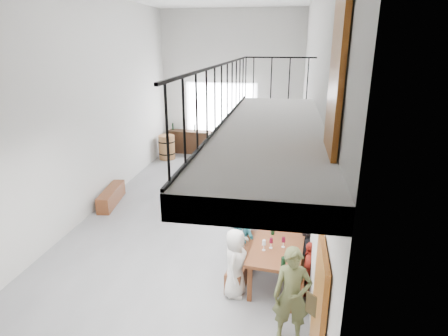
% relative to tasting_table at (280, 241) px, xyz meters
% --- Properties ---
extents(floor, '(12.00, 12.00, 0.00)m').
position_rel_tasting_table_xyz_m(floor, '(-2.20, 2.28, -0.71)').
color(floor, slate).
rests_on(floor, ground).
extents(room_walls, '(12.00, 12.00, 12.00)m').
position_rel_tasting_table_xyz_m(room_walls, '(-2.20, 2.28, 2.85)').
color(room_walls, silver).
rests_on(room_walls, ground).
extents(gateway_portal, '(2.80, 0.08, 2.80)m').
position_rel_tasting_table_xyz_m(gateway_portal, '(-2.60, 8.22, 0.69)').
color(gateway_portal, white).
rests_on(gateway_portal, ground).
extents(right_wall_decor, '(0.07, 8.28, 5.07)m').
position_rel_tasting_table_xyz_m(right_wall_decor, '(0.50, 0.41, 1.04)').
color(right_wall_decor, '#92511B').
rests_on(right_wall_decor, ground).
extents(balcony, '(1.52, 5.62, 4.00)m').
position_rel_tasting_table_xyz_m(balcony, '(-0.22, -0.85, 2.26)').
color(balcony, silver).
rests_on(balcony, ground).
extents(tasting_table, '(1.11, 2.27, 0.79)m').
position_rel_tasting_table_xyz_m(tasting_table, '(0.00, 0.00, 0.00)').
color(tasting_table, brown).
rests_on(tasting_table, ground).
extents(bench_inner, '(0.59, 1.83, 0.42)m').
position_rel_tasting_table_xyz_m(bench_inner, '(-0.63, 0.02, -0.50)').
color(bench_inner, brown).
rests_on(bench_inner, ground).
extents(bench_wall, '(0.45, 2.19, 0.50)m').
position_rel_tasting_table_xyz_m(bench_wall, '(0.37, -0.04, -0.46)').
color(bench_wall, brown).
rests_on(bench_wall, ground).
extents(tableware, '(0.69, 1.46, 0.35)m').
position_rel_tasting_table_xyz_m(tableware, '(0.01, 0.18, 0.22)').
color(tableware, black).
rests_on(tableware, tasting_table).
extents(side_bench, '(0.55, 1.57, 0.43)m').
position_rel_tasting_table_xyz_m(side_bench, '(-4.70, 2.58, -0.49)').
color(side_bench, brown).
rests_on(side_bench, ground).
extents(oak_barrel, '(0.63, 0.63, 0.92)m').
position_rel_tasting_table_xyz_m(oak_barrel, '(-4.51, 6.95, -0.24)').
color(oak_barrel, brown).
rests_on(oak_barrel, ground).
extents(serving_counter, '(1.75, 0.57, 0.91)m').
position_rel_tasting_table_xyz_m(serving_counter, '(-3.86, 7.93, -0.25)').
color(serving_counter, '#321F10').
rests_on(serving_counter, ground).
extents(counter_bottles, '(1.48, 0.17, 0.28)m').
position_rel_tasting_table_xyz_m(counter_bottles, '(-3.85, 7.94, 0.34)').
color(counter_bottles, black).
rests_on(counter_bottles, serving_counter).
extents(guest_left_a, '(0.46, 0.66, 1.27)m').
position_rel_tasting_table_xyz_m(guest_left_a, '(-0.74, -0.77, -0.07)').
color(guest_left_a, white).
rests_on(guest_left_a, ground).
extents(guest_left_b, '(0.36, 0.48, 1.18)m').
position_rel_tasting_table_xyz_m(guest_left_b, '(-0.77, -0.10, -0.11)').
color(guest_left_b, '#226974').
rests_on(guest_left_b, ground).
extents(guest_left_c, '(0.50, 0.61, 1.17)m').
position_rel_tasting_table_xyz_m(guest_left_c, '(-0.81, 0.34, -0.12)').
color(guest_left_c, white).
rests_on(guest_left_c, ground).
extents(guest_left_d, '(0.59, 0.83, 1.17)m').
position_rel_tasting_table_xyz_m(guest_left_d, '(-0.68, 0.85, -0.12)').
color(guest_left_d, '#226974').
rests_on(guest_left_d, ground).
extents(guest_right_a, '(0.44, 0.65, 1.03)m').
position_rel_tasting_table_xyz_m(guest_right_a, '(0.54, -0.54, -0.19)').
color(guest_right_a, '#AB291D').
rests_on(guest_right_a, ground).
extents(guest_right_b, '(0.66, 1.16, 1.19)m').
position_rel_tasting_table_xyz_m(guest_right_b, '(0.54, 0.03, -0.11)').
color(guest_right_b, black).
rests_on(guest_right_b, ground).
extents(guest_right_c, '(0.48, 0.65, 1.21)m').
position_rel_tasting_table_xyz_m(guest_right_c, '(0.51, 0.61, -0.10)').
color(guest_right_c, white).
rests_on(guest_right_c, ground).
extents(host_standing, '(0.57, 0.38, 1.53)m').
position_rel_tasting_table_xyz_m(host_standing, '(0.22, -1.68, 0.06)').
color(host_standing, '#505530').
rests_on(host_standing, ground).
extents(potted_plant, '(0.37, 0.33, 0.37)m').
position_rel_tasting_table_xyz_m(potted_plant, '(0.25, 2.55, -0.52)').
color(potted_plant, '#1E4E1D').
rests_on(potted_plant, ground).
extents(bicycle_near, '(1.67, 0.90, 0.83)m').
position_rel_tasting_table_xyz_m(bicycle_near, '(-1.90, 7.53, -0.29)').
color(bicycle_near, black).
rests_on(bicycle_near, ground).
extents(bicycle_far, '(1.81, 0.77, 1.06)m').
position_rel_tasting_table_xyz_m(bicycle_far, '(-0.77, 7.25, -0.18)').
color(bicycle_far, black).
rests_on(bicycle_far, ground).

